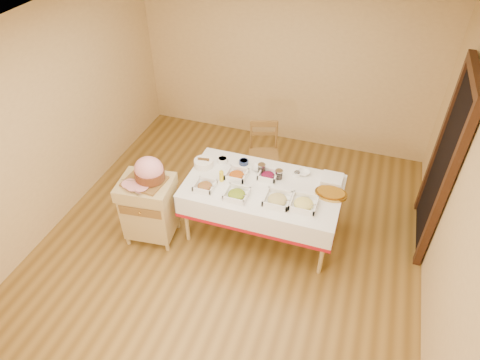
% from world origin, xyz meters
% --- Properties ---
extents(room_shell, '(5.00, 5.00, 5.00)m').
position_xyz_m(room_shell, '(0.00, 0.00, 1.30)').
color(room_shell, olive).
rests_on(room_shell, ground).
extents(doorway, '(0.09, 1.10, 2.20)m').
position_xyz_m(doorway, '(2.20, 0.90, 1.11)').
color(doorway, black).
rests_on(doorway, ground).
extents(dining_table, '(1.82, 1.02, 0.76)m').
position_xyz_m(dining_table, '(0.30, 0.30, 0.60)').
color(dining_table, tan).
rests_on(dining_table, ground).
extents(butcher_cart, '(0.66, 0.57, 0.86)m').
position_xyz_m(butcher_cart, '(-0.96, -0.19, 0.49)').
color(butcher_cart, tan).
rests_on(butcher_cart, ground).
extents(dining_chair, '(0.51, 0.50, 0.91)m').
position_xyz_m(dining_chair, '(0.03, 1.31, 0.47)').
color(dining_chair, brown).
rests_on(dining_chair, ground).
extents(ham_on_board, '(0.47, 0.45, 0.31)m').
position_xyz_m(ham_on_board, '(-0.91, -0.16, 0.99)').
color(ham_on_board, brown).
rests_on(ham_on_board, butcher_cart).
extents(serving_dish_a, '(0.23, 0.23, 0.10)m').
position_xyz_m(serving_dish_a, '(-0.32, 0.04, 0.79)').
color(serving_dish_a, white).
rests_on(serving_dish_a, dining_table).
extents(serving_dish_b, '(0.26, 0.26, 0.11)m').
position_xyz_m(serving_dish_b, '(0.07, 0.02, 0.79)').
color(serving_dish_b, white).
rests_on(serving_dish_b, dining_table).
extents(serving_dish_c, '(0.29, 0.29, 0.12)m').
position_xyz_m(serving_dish_c, '(0.53, 0.07, 0.80)').
color(serving_dish_c, white).
rests_on(serving_dish_c, dining_table).
extents(serving_dish_d, '(0.29, 0.29, 0.11)m').
position_xyz_m(serving_dish_d, '(0.82, 0.10, 0.80)').
color(serving_dish_d, white).
rests_on(serving_dish_d, dining_table).
extents(serving_dish_e, '(0.25, 0.24, 0.12)m').
position_xyz_m(serving_dish_e, '(-0.04, 0.34, 0.80)').
color(serving_dish_e, white).
rests_on(serving_dish_e, dining_table).
extents(serving_dish_f, '(0.23, 0.22, 0.10)m').
position_xyz_m(serving_dish_f, '(0.31, 0.46, 0.79)').
color(serving_dish_f, white).
rests_on(serving_dish_f, dining_table).
extents(small_bowl_left, '(0.13, 0.13, 0.06)m').
position_xyz_m(small_bowl_left, '(-0.30, 0.58, 0.79)').
color(small_bowl_left, white).
rests_on(small_bowl_left, dining_table).
extents(small_bowl_mid, '(0.12, 0.12, 0.05)m').
position_xyz_m(small_bowl_mid, '(-0.04, 0.63, 0.79)').
color(small_bowl_mid, navy).
rests_on(small_bowl_mid, dining_table).
extents(small_bowl_right, '(0.10, 0.10, 0.05)m').
position_xyz_m(small_bowl_right, '(0.64, 0.61, 0.79)').
color(small_bowl_right, white).
rests_on(small_bowl_right, dining_table).
extents(bowl_white_imported, '(0.19, 0.19, 0.04)m').
position_xyz_m(bowl_white_imported, '(0.15, 0.58, 0.78)').
color(bowl_white_imported, white).
rests_on(bowl_white_imported, dining_table).
extents(bowl_small_imported, '(0.19, 0.19, 0.05)m').
position_xyz_m(bowl_small_imported, '(0.71, 0.66, 0.78)').
color(bowl_small_imported, white).
rests_on(bowl_small_imported, dining_table).
extents(preserve_jar_left, '(0.10, 0.10, 0.12)m').
position_xyz_m(preserve_jar_left, '(0.21, 0.53, 0.81)').
color(preserve_jar_left, silver).
rests_on(preserve_jar_left, dining_table).
extents(preserve_jar_right, '(0.09, 0.09, 0.12)m').
position_xyz_m(preserve_jar_right, '(0.44, 0.49, 0.81)').
color(preserve_jar_right, silver).
rests_on(preserve_jar_right, dining_table).
extents(mustard_bottle, '(0.05, 0.05, 0.17)m').
position_xyz_m(mustard_bottle, '(-0.19, 0.23, 0.83)').
color(mustard_bottle, yellow).
rests_on(mustard_bottle, dining_table).
extents(bread_basket, '(0.24, 0.24, 0.10)m').
position_xyz_m(bread_basket, '(-0.50, 0.43, 0.80)').
color(bread_basket, white).
rests_on(bread_basket, dining_table).
extents(plate_stack, '(0.24, 0.24, 0.07)m').
position_xyz_m(plate_stack, '(1.05, 0.61, 0.80)').
color(plate_stack, white).
rests_on(plate_stack, dining_table).
extents(brass_platter, '(0.37, 0.26, 0.05)m').
position_xyz_m(brass_platter, '(1.08, 0.38, 0.78)').
color(brass_platter, gold).
rests_on(brass_platter, dining_table).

